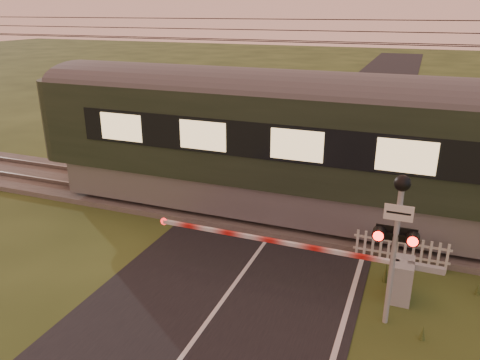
% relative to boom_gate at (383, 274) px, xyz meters
% --- Properties ---
extents(ground, '(160.00, 160.00, 0.00)m').
position_rel_boom_gate_xyz_m(ground, '(-3.37, -3.03, -0.56)').
color(ground, '#2B3B16').
rests_on(ground, ground).
extents(road, '(6.00, 140.00, 0.03)m').
position_rel_boom_gate_xyz_m(road, '(-3.36, -3.27, -0.55)').
color(road, black).
rests_on(road, ground).
extents(track_bed, '(140.00, 3.40, 0.39)m').
position_rel_boom_gate_xyz_m(track_bed, '(-3.37, 3.47, -0.50)').
color(track_bed, '#47423D').
rests_on(track_bed, ground).
extents(overhead_wires, '(120.00, 0.62, 0.62)m').
position_rel_boom_gate_xyz_m(overhead_wires, '(-3.37, 3.47, 5.16)').
color(overhead_wires, black).
rests_on(overhead_wires, ground).
extents(boom_gate, '(7.23, 0.76, 1.01)m').
position_rel_boom_gate_xyz_m(boom_gate, '(0.00, 0.00, 0.00)').
color(boom_gate, gray).
rests_on(boom_gate, ground).
extents(crossing_signal, '(0.86, 0.35, 3.38)m').
position_rel_boom_gate_xyz_m(crossing_signal, '(0.20, -1.05, 1.76)').
color(crossing_signal, gray).
rests_on(crossing_signal, ground).
extents(picket_fence, '(2.45, 0.07, 0.83)m').
position_rel_boom_gate_xyz_m(picket_fence, '(0.33, 1.57, -0.14)').
color(picket_fence, silver).
rests_on(picket_fence, ground).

